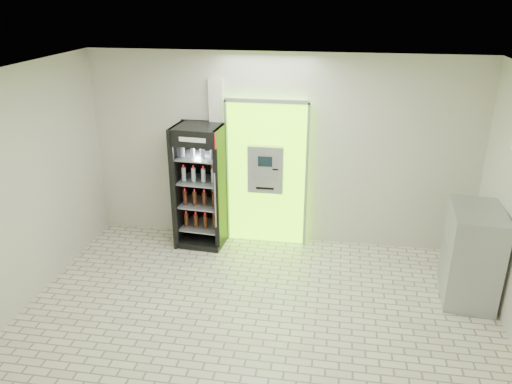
# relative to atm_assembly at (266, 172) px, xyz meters

# --- Properties ---
(ground) EXTENTS (6.00, 6.00, 0.00)m
(ground) POSITION_rel_atm_assembly_xyz_m (0.20, -2.41, -1.17)
(ground) COLOR beige
(ground) RESTS_ON ground
(room_shell) EXTENTS (6.00, 6.00, 6.00)m
(room_shell) POSITION_rel_atm_assembly_xyz_m (0.20, -2.41, 0.67)
(room_shell) COLOR beige
(room_shell) RESTS_ON ground
(atm_assembly) EXTENTS (1.30, 0.24, 2.33)m
(atm_assembly) POSITION_rel_atm_assembly_xyz_m (0.00, 0.00, 0.00)
(atm_assembly) COLOR #7AF808
(atm_assembly) RESTS_ON ground
(pillar) EXTENTS (0.22, 0.11, 2.60)m
(pillar) POSITION_rel_atm_assembly_xyz_m (-0.78, 0.04, 0.13)
(pillar) COLOR silver
(pillar) RESTS_ON ground
(beverage_cooler) EXTENTS (0.78, 0.72, 1.94)m
(beverage_cooler) POSITION_rel_atm_assembly_xyz_m (-1.00, -0.24, -0.24)
(beverage_cooler) COLOR black
(beverage_cooler) RESTS_ON ground
(steel_cabinet) EXTENTS (0.72, 1.00, 1.26)m
(steel_cabinet) POSITION_rel_atm_assembly_xyz_m (2.87, -1.20, -0.54)
(steel_cabinet) COLOR #9A9CA1
(steel_cabinet) RESTS_ON ground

